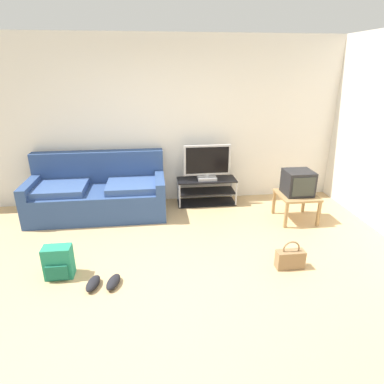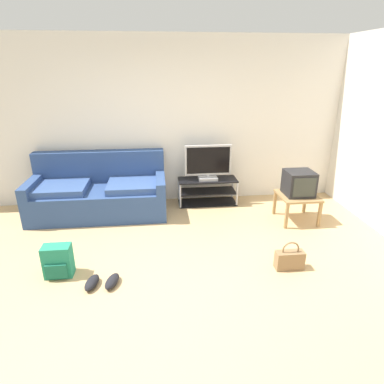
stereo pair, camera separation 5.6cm
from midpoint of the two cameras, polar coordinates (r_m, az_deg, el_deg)
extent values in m
cube|color=tan|center=(3.73, -3.17, -15.55)|extent=(9.00, 9.80, 0.02)
cube|color=silver|center=(5.51, -4.94, 12.06)|extent=(9.00, 0.10, 2.70)
cube|color=navy|center=(5.36, -15.59, -1.54)|extent=(2.08, 0.93, 0.44)
cube|color=navy|center=(5.54, -15.52, 4.41)|extent=(2.08, 0.20, 0.51)
cube|color=navy|center=(5.50, -25.91, 1.07)|extent=(0.14, 0.93, 0.18)
cube|color=navy|center=(5.17, -5.26, 1.98)|extent=(0.14, 0.93, 0.18)
cube|color=#365289|center=(5.34, -22.03, 0.66)|extent=(0.83, 0.65, 0.10)
cube|color=#365289|center=(5.14, -9.68, 1.19)|extent=(0.83, 0.65, 0.10)
cube|color=black|center=(5.50, 3.04, 2.17)|extent=(0.99, 0.39, 0.02)
cube|color=black|center=(5.57, 3.00, 0.14)|extent=(0.95, 0.37, 0.02)
cube|color=black|center=(5.65, 2.96, -1.83)|extent=(0.99, 0.39, 0.02)
cylinder|color=#B7B7BC|center=(5.35, -1.76, -0.75)|extent=(0.03, 0.03, 0.44)
cylinder|color=#B7B7BC|center=(5.50, 8.21, -0.33)|extent=(0.03, 0.03, 0.44)
cylinder|color=#B7B7BC|center=(5.69, -2.05, 0.60)|extent=(0.03, 0.03, 0.44)
cylinder|color=#B7B7BC|center=(5.83, 7.37, 0.96)|extent=(0.03, 0.03, 0.44)
cube|color=#B2B2B7|center=(5.47, 3.08, 2.44)|extent=(0.31, 0.22, 0.05)
cube|color=#B2B2B7|center=(5.46, 3.09, 2.89)|extent=(0.05, 0.04, 0.04)
cube|color=#B2B2B7|center=(5.38, 3.14, 5.62)|extent=(0.77, 0.04, 0.50)
cube|color=black|center=(5.36, 3.18, 5.55)|extent=(0.71, 0.01, 0.44)
cube|color=#9E7A4C|center=(5.14, 18.36, -0.63)|extent=(0.56, 0.56, 0.03)
cube|color=#9E7A4C|center=(4.91, 16.57, -4.09)|extent=(0.04, 0.04, 0.39)
cube|color=#9E7A4C|center=(5.12, 21.75, -3.70)|extent=(0.04, 0.04, 0.39)
cube|color=#9E7A4C|center=(5.33, 14.60, -1.83)|extent=(0.04, 0.04, 0.39)
cube|color=#9E7A4C|center=(5.53, 19.46, -1.56)|extent=(0.04, 0.04, 0.39)
cube|color=#232326|center=(5.09, 18.53, 1.51)|extent=(0.41, 0.38, 0.36)
cube|color=#333833|center=(4.93, 19.42, 0.75)|extent=(0.33, 0.01, 0.28)
cube|color=#238466|center=(3.99, -22.07, -11.13)|extent=(0.31, 0.18, 0.38)
cube|color=#1A634C|center=(3.94, -22.31, -12.76)|extent=(0.23, 0.04, 0.17)
cylinder|color=#1A634C|center=(4.10, -22.89, -10.08)|extent=(0.04, 0.04, 0.30)
cylinder|color=#1A634C|center=(4.05, -20.53, -10.11)|extent=(0.04, 0.04, 0.30)
cube|color=olive|center=(4.04, 17.11, -11.34)|extent=(0.33, 0.13, 0.22)
torus|color=olive|center=(3.97, 17.33, -9.63)|extent=(0.20, 0.02, 0.20)
ellipsoid|color=black|center=(3.78, -16.72, -14.98)|extent=(0.18, 0.29, 0.09)
ellipsoid|color=black|center=(3.74, -13.39, -14.99)|extent=(0.19, 0.30, 0.09)
camera|label=1|loc=(0.03, -89.63, 0.14)|focal=30.40mm
camera|label=2|loc=(0.03, 90.37, -0.14)|focal=30.40mm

